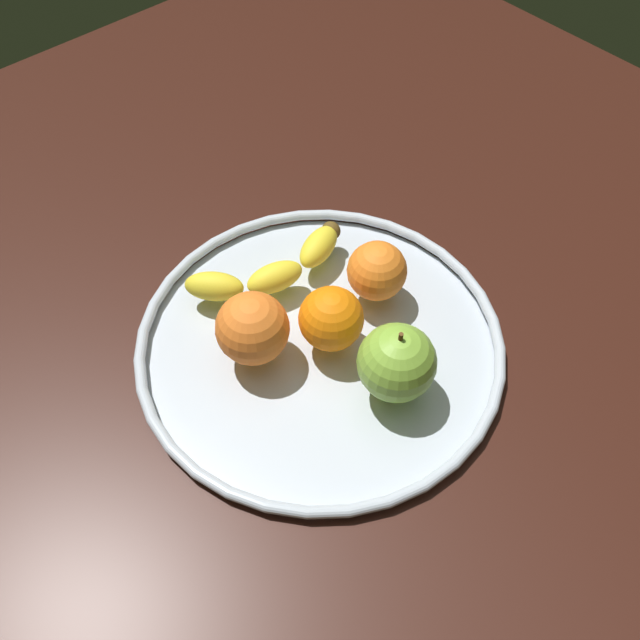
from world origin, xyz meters
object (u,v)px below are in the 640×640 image
Objects in this scene: apple at (397,363)px; orange_center at (252,328)px; fruit_bowl at (320,342)px; orange_front_right at (331,319)px; banana at (273,268)px; orange_back_left at (377,271)px.

apple is 14.73cm from orange_center.
orange_front_right is at bearing -47.13° from fruit_bowl.
banana reaches higher than fruit_bowl.
orange_back_left is (8.83, 0.74, 4.15)cm from fruit_bowl.
orange_center is 15.17cm from orange_back_left.
apple is 1.14× the size of orange_center.
fruit_bowl is 5.21× the size of orange_center.
orange_back_left is (14.95, -2.52, -0.50)cm from orange_center.
apple is 1.32× the size of orange_back_left.
fruit_bowl is at bearing -175.19° from orange_back_left.
orange_back_left is 0.97× the size of orange_front_right.
banana is at bearing 85.51° from orange_front_right.
orange_center is 8.03cm from orange_front_right.
apple is at bearing -83.94° from orange_front_right.
apple is 12.30cm from orange_back_left.
orange_back_left is at bearing 54.31° from apple.
fruit_bowl is 1.97× the size of banana.
banana is 2.64× the size of orange_center.
orange_front_right is (-0.83, -10.51, 1.76)cm from banana.
orange_front_right is at bearing -80.36° from banana.
orange_center is (-7.78, 12.50, -0.13)cm from apple.
banana is at bearing 80.62° from fruit_bowl.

